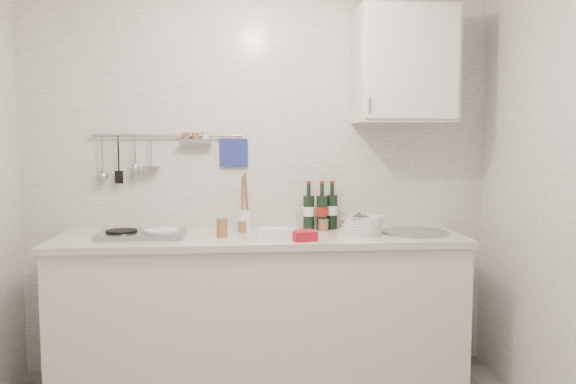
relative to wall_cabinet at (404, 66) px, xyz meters
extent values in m
cube|color=silver|center=(-0.90, 0.18, -0.70)|extent=(3.00, 0.02, 2.50)
cube|color=silver|center=(-0.90, -0.12, -1.51)|extent=(2.40, 0.60, 0.88)
cube|color=white|center=(-0.90, -0.12, -1.05)|extent=(2.44, 0.64, 0.04)
cube|color=black|center=(-0.90, -0.10, -1.90)|extent=(2.34, 0.52, 0.10)
cube|color=#93969B|center=(-1.60, -0.12, -1.01)|extent=(0.50, 0.32, 0.03)
cylinder|color=black|center=(-1.72, -0.12, -0.99)|extent=(0.18, 0.18, 0.01)
cylinder|color=black|center=(-1.48, -0.12, -0.99)|extent=(0.18, 0.18, 0.01)
cylinder|color=#93969B|center=(0.05, -0.12, -1.02)|extent=(0.40, 0.40, 0.02)
cylinder|color=#93969B|center=(0.05, -0.12, -1.08)|extent=(0.34, 0.34, 0.10)
cylinder|color=#93969B|center=(-1.47, 0.15, -0.43)|extent=(0.95, 0.02, 0.02)
cube|color=navy|center=(-1.06, 0.17, -0.54)|extent=(0.18, 0.02, 0.18)
cube|color=silver|center=(0.00, 0.01, 0.00)|extent=(0.60, 0.35, 0.70)
cube|color=white|center=(0.00, -0.18, 0.00)|extent=(0.56, 0.01, 0.66)
cylinder|color=#93969B|center=(-0.26, -0.19, -0.25)|extent=(0.01, 0.01, 0.08)
cylinder|color=#436598|center=(-1.50, -0.14, -1.02)|extent=(0.23, 0.23, 0.01)
cylinder|color=#436598|center=(-1.50, -0.13, -1.01)|extent=(0.22, 0.22, 0.01)
cylinder|color=#436598|center=(-1.49, -0.13, -1.00)|extent=(0.21, 0.21, 0.01)
cylinder|color=#436598|center=(-1.49, -0.12, -0.99)|extent=(0.21, 0.21, 0.01)
cylinder|color=white|center=(-0.30, -0.14, -1.02)|extent=(0.26, 0.26, 0.01)
cylinder|color=white|center=(-0.30, -0.14, -1.01)|extent=(0.25, 0.25, 0.01)
cylinder|color=white|center=(-0.29, -0.13, -0.99)|extent=(0.25, 0.25, 0.01)
cylinder|color=white|center=(-0.28, -0.13, -0.98)|extent=(0.24, 0.24, 0.01)
cylinder|color=white|center=(-0.28, -0.13, -0.97)|extent=(0.24, 0.24, 0.01)
cylinder|color=white|center=(-0.27, -0.12, -0.95)|extent=(0.23, 0.23, 0.01)
cylinder|color=white|center=(-0.26, -0.12, -0.94)|extent=(0.22, 0.22, 0.01)
cylinder|color=white|center=(-0.26, -0.11, -0.92)|extent=(0.22, 0.22, 0.01)
cube|color=white|center=(-0.82, -0.26, -1.00)|extent=(0.22, 0.11, 0.06)
cube|color=red|center=(-0.66, -0.31, -1.00)|extent=(0.16, 0.16, 0.05)
cylinder|color=white|center=(-1.00, 0.05, -0.96)|extent=(0.09, 0.09, 0.13)
cylinder|color=brown|center=(-0.98, 0.05, -0.79)|extent=(0.04, 0.07, 0.27)
cylinder|color=brown|center=(-1.01, 0.06, -0.81)|extent=(0.02, 0.05, 0.25)
cylinder|color=brown|center=(-1.01, 0.02, -1.00)|extent=(0.05, 0.05, 0.06)
cylinder|color=tan|center=(-1.01, 0.02, -0.96)|extent=(0.06, 0.06, 0.01)
cylinder|color=brown|center=(-0.50, 0.02, -1.00)|extent=(0.06, 0.06, 0.06)
cylinder|color=tan|center=(-0.50, 0.02, -0.96)|extent=(0.07, 0.07, 0.01)
cylinder|color=brown|center=(-0.37, -0.04, -0.99)|extent=(0.06, 0.06, 0.07)
cylinder|color=tan|center=(-0.37, -0.04, -0.95)|extent=(0.07, 0.07, 0.01)
cylinder|color=brown|center=(-1.13, -0.16, -0.98)|extent=(0.06, 0.06, 0.11)
cylinder|color=tan|center=(-1.13, -0.16, -0.92)|extent=(0.07, 0.07, 0.01)
camera|label=1|loc=(-1.03, -3.46, -0.47)|focal=35.00mm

